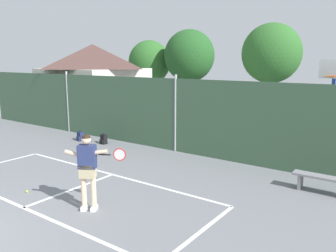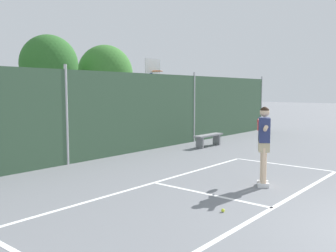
{
  "view_description": "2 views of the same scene",
  "coord_description": "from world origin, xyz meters",
  "px_view_note": "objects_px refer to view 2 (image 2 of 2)",
  "views": [
    {
      "loc": [
        7.39,
        -1.76,
        3.53
      ],
      "look_at": [
        1.1,
        6.97,
        1.45
      ],
      "focal_mm": 36.48,
      "sensor_mm": 36.0,
      "label": 1
    },
    {
      "loc": [
        -6.55,
        -0.38,
        2.23
      ],
      "look_at": [
        1.22,
        6.08,
        1.25
      ],
      "focal_mm": 39.7,
      "sensor_mm": 36.0,
      "label": 2
    }
  ],
  "objects_px": {
    "tennis_player": "(264,139)",
    "tennis_ball": "(223,210)",
    "courtside_bench": "(208,137)",
    "basketball_hoop": "(152,88)"
  },
  "relations": [
    {
      "from": "courtside_bench",
      "to": "basketball_hoop",
      "type": "bearing_deg",
      "value": 99.75
    },
    {
      "from": "tennis_player",
      "to": "tennis_ball",
      "type": "xyz_separation_m",
      "value": [
        -2.21,
        -0.27,
        -1.08
      ]
    },
    {
      "from": "basketball_hoop",
      "to": "tennis_ball",
      "type": "distance_m",
      "value": 9.71
    },
    {
      "from": "tennis_ball",
      "to": "courtside_bench",
      "type": "distance_m",
      "value": 8.0
    },
    {
      "from": "basketball_hoop",
      "to": "tennis_ball",
      "type": "xyz_separation_m",
      "value": [
        -6.06,
        -7.24,
        -2.28
      ]
    },
    {
      "from": "courtside_bench",
      "to": "tennis_ball",
      "type": "bearing_deg",
      "value": -144.55
    },
    {
      "from": "tennis_player",
      "to": "tennis_ball",
      "type": "relative_size",
      "value": 28.1
    },
    {
      "from": "basketball_hoop",
      "to": "tennis_ball",
      "type": "relative_size",
      "value": 53.79
    },
    {
      "from": "tennis_ball",
      "to": "courtside_bench",
      "type": "relative_size",
      "value": 0.04
    },
    {
      "from": "tennis_ball",
      "to": "basketball_hoop",
      "type": "bearing_deg",
      "value": 50.04
    }
  ]
}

